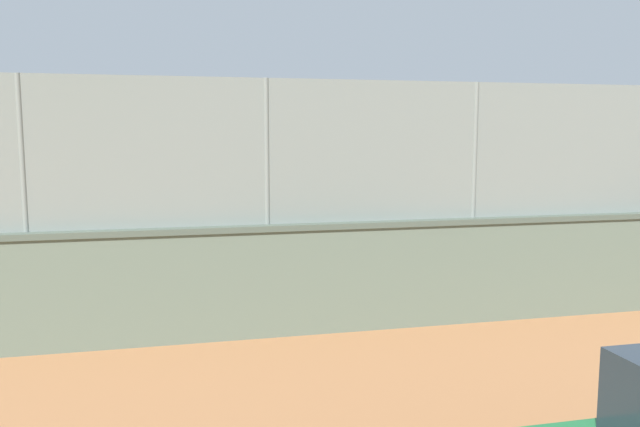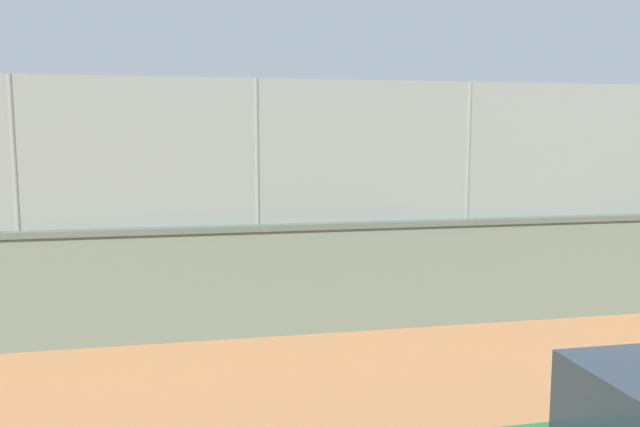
{
  "view_description": "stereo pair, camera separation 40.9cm",
  "coord_description": "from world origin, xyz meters",
  "px_view_note": "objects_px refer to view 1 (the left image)",
  "views": [
    {
      "loc": [
        0.37,
        18.6,
        2.75
      ],
      "look_at": [
        -2.18,
        6.24,
        1.15
      ],
      "focal_mm": 35.56,
      "sensor_mm": 36.0,
      "label": 1
    },
    {
      "loc": [
        -0.03,
        18.67,
        2.75
      ],
      "look_at": [
        -2.18,
        6.24,
        1.15
      ],
      "focal_mm": 35.56,
      "sensor_mm": 36.0,
      "label": 2
    }
  ],
  "objects_px": {
    "player_near_wall_returning": "(402,194)",
    "sports_ball": "(241,228)",
    "player_crossing_court": "(375,202)",
    "spare_ball_by_wall": "(446,298)",
    "player_baseline_waiting": "(229,239)"
  },
  "relations": [
    {
      "from": "player_near_wall_returning",
      "to": "sports_ball",
      "type": "distance_m",
      "value": 10.6
    },
    {
      "from": "player_near_wall_returning",
      "to": "player_crossing_court",
      "type": "bearing_deg",
      "value": 58.91
    },
    {
      "from": "sports_ball",
      "to": "player_crossing_court",
      "type": "bearing_deg",
      "value": -121.98
    },
    {
      "from": "player_crossing_court",
      "to": "spare_ball_by_wall",
      "type": "relative_size",
      "value": 16.62
    },
    {
      "from": "player_baseline_waiting",
      "to": "spare_ball_by_wall",
      "type": "bearing_deg",
      "value": 152.63
    },
    {
      "from": "player_near_wall_returning",
      "to": "player_crossing_court",
      "type": "xyz_separation_m",
      "value": [
        1.7,
        2.83,
        0.09
      ]
    },
    {
      "from": "player_near_wall_returning",
      "to": "player_baseline_waiting",
      "type": "bearing_deg",
      "value": 50.76
    },
    {
      "from": "player_baseline_waiting",
      "to": "player_near_wall_returning",
      "type": "bearing_deg",
      "value": -129.24
    },
    {
      "from": "player_near_wall_returning",
      "to": "sports_ball",
      "type": "height_order",
      "value": "player_near_wall_returning"
    },
    {
      "from": "sports_ball",
      "to": "player_baseline_waiting",
      "type": "bearing_deg",
      "value": -88.67
    },
    {
      "from": "player_baseline_waiting",
      "to": "sports_ball",
      "type": "height_order",
      "value": "player_baseline_waiting"
    },
    {
      "from": "player_near_wall_returning",
      "to": "spare_ball_by_wall",
      "type": "height_order",
      "value": "player_near_wall_returning"
    },
    {
      "from": "player_baseline_waiting",
      "to": "player_crossing_court",
      "type": "xyz_separation_m",
      "value": [
        -3.91,
        -4.05,
        0.14
      ]
    },
    {
      "from": "spare_ball_by_wall",
      "to": "player_crossing_court",
      "type": "bearing_deg",
      "value": -94.8
    },
    {
      "from": "player_crossing_court",
      "to": "player_baseline_waiting",
      "type": "bearing_deg",
      "value": 46.0
    }
  ]
}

